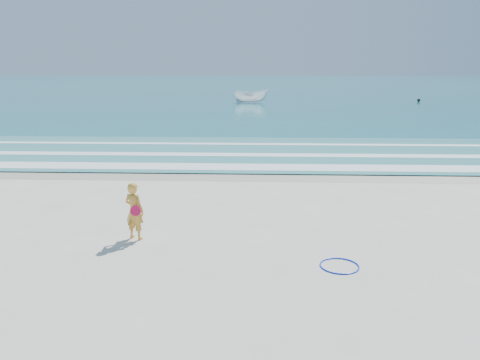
{
  "coord_description": "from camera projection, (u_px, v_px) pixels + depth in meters",
  "views": [
    {
      "loc": [
        1.26,
        -9.91,
        4.42
      ],
      "look_at": [
        0.7,
        4.0,
        1.0
      ],
      "focal_mm": 35.0,
      "sensor_mm": 36.0,
      "label": 1
    }
  ],
  "objects": [
    {
      "name": "foam_near",
      "position": [
        230.0,
        167.0,
        20.71
      ],
      "size": [
        400.0,
        1.4,
        0.01
      ],
      "primitive_type": "cube",
      "color": "white",
      "rests_on": "shallow"
    },
    {
      "name": "shallow",
      "position": [
        234.0,
        152.0,
        24.3
      ],
      "size": [
        400.0,
        10.0,
        0.01
      ],
      "primitive_type": "cube",
      "color": "#59B7AD",
      "rests_on": "ocean"
    },
    {
      "name": "woman",
      "position": [
        134.0,
        211.0,
        12.08
      ],
      "size": [
        0.66,
        0.56,
        1.52
      ],
      "color": "gold",
      "rests_on": "ground"
    },
    {
      "name": "hoop",
      "position": [
        339.0,
        266.0,
        10.56
      ],
      "size": [
        0.99,
        0.99,
        0.03
      ],
      "primitive_type": "torus",
      "rotation": [
        0.0,
        0.0,
        -0.11
      ],
      "color": "#0C30E8",
      "rests_on": "ground"
    },
    {
      "name": "boat",
      "position": [
        251.0,
        96.0,
        55.92
      ],
      "size": [
        4.2,
        1.93,
        1.57
      ],
      "primitive_type": "imported",
      "rotation": [
        0.0,
        0.0,
        1.47
      ],
      "color": "white",
      "rests_on": "ocean"
    },
    {
      "name": "wet_sand",
      "position": [
        228.0,
        174.0,
        19.46
      ],
      "size": [
        400.0,
        2.4,
        0.0
      ],
      "primitive_type": "cube",
      "color": "#B2A893",
      "rests_on": "ground"
    },
    {
      "name": "buoy",
      "position": [
        419.0,
        100.0,
        57.68
      ],
      "size": [
        0.39,
        0.39,
        0.39
      ],
      "primitive_type": "sphere",
      "color": "black",
      "rests_on": "ocean"
    },
    {
      "name": "foam_mid",
      "position": [
        234.0,
        155.0,
        23.52
      ],
      "size": [
        400.0,
        0.9,
        0.01
      ],
      "primitive_type": "cube",
      "color": "white",
      "rests_on": "shallow"
    },
    {
      "name": "foam_far",
      "position": [
        237.0,
        144.0,
        26.72
      ],
      "size": [
        400.0,
        0.6,
        0.01
      ],
      "primitive_type": "cube",
      "color": "white",
      "rests_on": "shallow"
    },
    {
      "name": "ground",
      "position": [
        203.0,
        263.0,
        10.72
      ],
      "size": [
        400.0,
        400.0,
        0.0
      ],
      "primitive_type": "plane",
      "color": "silver",
      "rests_on": "ground"
    },
    {
      "name": "ocean",
      "position": [
        254.0,
        84.0,
        112.6
      ],
      "size": [
        400.0,
        190.0,
        0.04
      ],
      "primitive_type": "cube",
      "color": "#19727F",
      "rests_on": "ground"
    }
  ]
}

